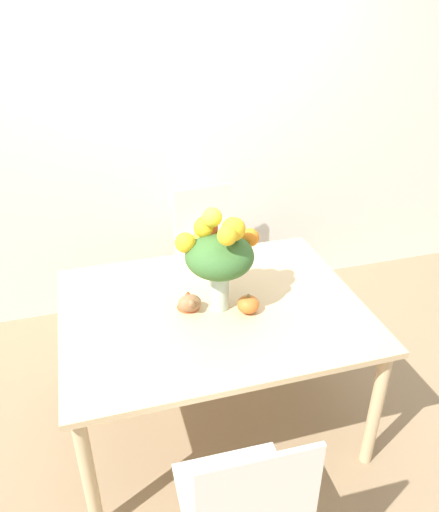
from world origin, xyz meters
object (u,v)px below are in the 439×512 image
at_px(dining_chair_near_window, 210,256).
at_px(pumpkin, 248,304).
at_px(flower_vase, 219,253).
at_px(turkey_figurine, 189,301).

bearing_deg(dining_chair_near_window, pumpkin, -101.09).
xyz_separation_m(flower_vase, turkey_figurine, (-0.14, 0.02, -0.25)).
height_order(flower_vase, pumpkin, flower_vase).
height_order(turkey_figurine, dining_chair_near_window, dining_chair_near_window).
xyz_separation_m(pumpkin, turkey_figurine, (-0.26, 0.10, 0.00)).
bearing_deg(turkey_figurine, pumpkin, -21.14).
height_order(flower_vase, dining_chair_near_window, flower_vase).
bearing_deg(pumpkin, turkey_figurine, 158.86).
bearing_deg(pumpkin, flower_vase, 146.74).
height_order(pumpkin, turkey_figurine, pumpkin).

